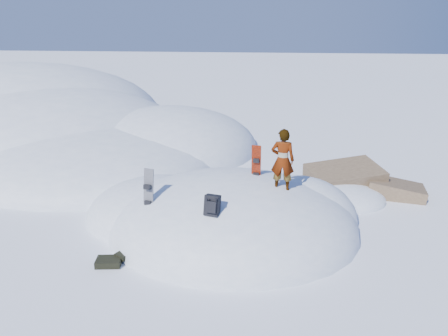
# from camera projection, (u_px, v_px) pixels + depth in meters

# --- Properties ---
(ground) EXTENTS (120.00, 120.00, 0.00)m
(ground) POSITION_uv_depth(u_px,v_px,m) (232.00, 228.00, 12.30)
(ground) COLOR white
(ground) RESTS_ON ground
(snow_mound) EXTENTS (8.00, 6.00, 3.00)m
(snow_mound) POSITION_uv_depth(u_px,v_px,m) (227.00, 224.00, 12.54)
(snow_mound) COLOR white
(snow_mound) RESTS_ON ground
(snow_ridge) EXTENTS (21.50, 18.50, 6.40)m
(snow_ridge) POSITION_uv_depth(u_px,v_px,m) (46.00, 131.00, 22.51)
(snow_ridge) COLOR white
(snow_ridge) RESTS_ON ground
(rock_outcrop) EXTENTS (4.68, 4.41, 1.68)m
(rock_outcrop) POSITION_uv_depth(u_px,v_px,m) (349.00, 192.00, 14.78)
(rock_outcrop) COLOR brown
(rock_outcrop) RESTS_ON ground
(snowboard_red) EXTENTS (0.28, 0.19, 1.42)m
(snowboard_red) POSITION_uv_depth(u_px,v_px,m) (256.00, 169.00, 12.21)
(snowboard_red) COLOR red
(snowboard_red) RESTS_ON snow_mound
(snowboard_dark) EXTENTS (0.33, 0.30, 1.47)m
(snowboard_dark) POSITION_uv_depth(u_px,v_px,m) (148.00, 196.00, 11.22)
(snowboard_dark) COLOR black
(snowboard_dark) RESTS_ON snow_mound
(backpack) EXTENTS (0.41, 0.46, 0.57)m
(backpack) POSITION_uv_depth(u_px,v_px,m) (212.00, 205.00, 10.29)
(backpack) COLOR black
(backpack) RESTS_ON snow_mound
(gear_pile) EXTENTS (0.79, 0.60, 0.21)m
(gear_pile) POSITION_uv_depth(u_px,v_px,m) (111.00, 261.00, 10.49)
(gear_pile) COLOR black
(gear_pile) RESTS_ON ground
(person) EXTENTS (0.65, 0.46, 1.67)m
(person) POSITION_uv_depth(u_px,v_px,m) (283.00, 160.00, 11.26)
(person) COLOR slate
(person) RESTS_ON snow_mound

